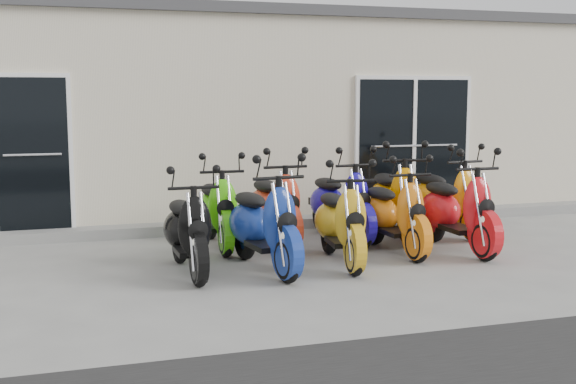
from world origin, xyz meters
name	(u,v)px	position (x,y,z in m)	size (l,w,h in m)	color
ground	(302,258)	(0.00, 0.00, 0.00)	(80.00, 80.00, 0.00)	gray
building	(216,116)	(0.00, 5.20, 1.60)	(14.00, 6.00, 3.20)	beige
roof_cap	(215,26)	(0.00, 5.20, 3.28)	(14.20, 6.20, 0.16)	#3F3F42
front_step	(260,224)	(0.00, 2.02, 0.07)	(14.00, 0.40, 0.15)	gray
door_left	(33,150)	(-3.20, 2.17, 1.26)	(1.07, 0.08, 2.22)	black
door_right	(413,142)	(2.60, 2.17, 1.26)	(2.02, 0.08, 2.22)	black
scooter_front_black	(187,218)	(-1.49, -0.38, 0.64)	(0.63, 1.74, 1.28)	black
scooter_front_blue	(263,211)	(-0.63, -0.46, 0.70)	(0.68, 1.88, 1.39)	navy
scooter_front_orange_a	(341,210)	(0.34, -0.44, 0.65)	(0.64, 1.77, 1.30)	gold
scooter_front_orange_b	(394,203)	(1.21, -0.07, 0.65)	(0.64, 1.76, 1.30)	orange
scooter_front_red	(458,198)	(2.05, -0.20, 0.69)	(0.68, 1.86, 1.38)	red
scooter_back_green	(217,199)	(-0.89, 0.92, 0.65)	(0.64, 1.77, 1.31)	#44BC0D
scooter_back_red	(275,195)	(-0.10, 0.88, 0.68)	(0.67, 1.84, 1.36)	red
scooter_back_blue	(341,192)	(0.85, 0.89, 0.67)	(0.66, 1.82, 1.35)	#190E98
scooter_back_yellow	(394,188)	(1.65, 0.85, 0.71)	(0.69, 1.91, 1.41)	#D67F00
scooter_back_extra	(446,188)	(2.50, 0.89, 0.67)	(0.66, 1.82, 1.35)	orange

